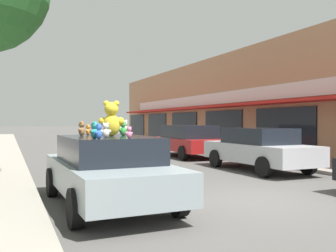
{
  "coord_description": "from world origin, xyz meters",
  "views": [
    {
      "loc": [
        -5.07,
        -6.84,
        1.74
      ],
      "look_at": [
        -1.08,
        2.47,
        1.62
      ],
      "focal_mm": 40.0,
      "sensor_mm": 36.0,
      "label": 1
    }
  ],
  "objects_px": {
    "teddy_bear_white": "(106,130)",
    "teddy_bear_cream": "(124,128)",
    "parked_car_far_center": "(258,148)",
    "teddy_bear_green": "(123,129)",
    "teddy_bear_giant": "(111,119)",
    "teddy_bear_blue": "(99,132)",
    "teddy_bear_pink": "(129,133)",
    "teddy_bear_brown": "(82,129)",
    "teddy_bear_red": "(94,131)",
    "teddy_bear_teal": "(95,130)",
    "teddy_bear_orange": "(88,130)",
    "plush_art_car": "(108,168)",
    "parked_car_far_right": "(188,140)"
  },
  "relations": [
    {
      "from": "teddy_bear_blue",
      "to": "parked_car_far_center",
      "type": "relative_size",
      "value": 0.06
    },
    {
      "from": "teddy_bear_giant",
      "to": "teddy_bear_blue",
      "type": "relative_size",
      "value": 2.74
    },
    {
      "from": "teddy_bear_green",
      "to": "parked_car_far_right",
      "type": "distance_m",
      "value": 10.42
    },
    {
      "from": "teddy_bear_giant",
      "to": "teddy_bear_green",
      "type": "distance_m",
      "value": 0.41
    },
    {
      "from": "parked_car_far_right",
      "to": "teddy_bear_red",
      "type": "bearing_deg",
      "value": -124.8
    },
    {
      "from": "teddy_bear_orange",
      "to": "teddy_bear_green",
      "type": "bearing_deg",
      "value": 72.91
    },
    {
      "from": "teddy_bear_white",
      "to": "teddy_bear_cream",
      "type": "xyz_separation_m",
      "value": [
        0.79,
        1.42,
        0.03
      ]
    },
    {
      "from": "teddy_bear_brown",
      "to": "teddy_bear_white",
      "type": "height_order",
      "value": "teddy_bear_brown"
    },
    {
      "from": "plush_art_car",
      "to": "teddy_bear_cream",
      "type": "height_order",
      "value": "teddy_bear_cream"
    },
    {
      "from": "teddy_bear_white",
      "to": "parked_car_far_right",
      "type": "distance_m",
      "value": 11.46
    },
    {
      "from": "parked_car_far_center",
      "to": "teddy_bear_green",
      "type": "bearing_deg",
      "value": -152.73
    },
    {
      "from": "teddy_bear_orange",
      "to": "teddy_bear_cream",
      "type": "xyz_separation_m",
      "value": [
        0.83,
        -0.12,
        0.05
      ]
    },
    {
      "from": "teddy_bear_orange",
      "to": "teddy_bear_brown",
      "type": "distance_m",
      "value": 0.57
    },
    {
      "from": "teddy_bear_red",
      "to": "teddy_bear_pink",
      "type": "relative_size",
      "value": 1.31
    },
    {
      "from": "teddy_bear_cream",
      "to": "parked_car_far_right",
      "type": "xyz_separation_m",
      "value": [
        5.64,
        8.02,
        -0.76
      ]
    },
    {
      "from": "teddy_bear_teal",
      "to": "parked_car_far_right",
      "type": "bearing_deg",
      "value": -178.31
    },
    {
      "from": "teddy_bear_orange",
      "to": "teddy_bear_white",
      "type": "relative_size",
      "value": 0.83
    },
    {
      "from": "parked_car_far_center",
      "to": "teddy_bear_teal",
      "type": "bearing_deg",
      "value": -148.07
    },
    {
      "from": "teddy_bear_orange",
      "to": "teddy_bear_brown",
      "type": "bearing_deg",
      "value": 5.46
    },
    {
      "from": "teddy_bear_red",
      "to": "teddy_bear_brown",
      "type": "distance_m",
      "value": 1.23
    },
    {
      "from": "teddy_bear_white",
      "to": "teddy_bear_cream",
      "type": "distance_m",
      "value": 1.63
    },
    {
      "from": "parked_car_far_center",
      "to": "teddy_bear_white",
      "type": "bearing_deg",
      "value": -148.99
    },
    {
      "from": "teddy_bear_pink",
      "to": "teddy_bear_white",
      "type": "relative_size",
      "value": 0.74
    },
    {
      "from": "teddy_bear_green",
      "to": "teddy_bear_brown",
      "type": "xyz_separation_m",
      "value": [
        -0.87,
        0.17,
        0.0
      ]
    },
    {
      "from": "teddy_bear_teal",
      "to": "teddy_bear_giant",
      "type": "bearing_deg",
      "value": -173.48
    },
    {
      "from": "teddy_bear_brown",
      "to": "parked_car_far_center",
      "type": "distance_m",
      "value": 7.33
    },
    {
      "from": "teddy_bear_orange",
      "to": "teddy_bear_blue",
      "type": "bearing_deg",
      "value": 24.32
    },
    {
      "from": "teddy_bear_giant",
      "to": "teddy_bear_brown",
      "type": "xyz_separation_m",
      "value": [
        -0.56,
        0.34,
        -0.21
      ]
    },
    {
      "from": "teddy_bear_red",
      "to": "teddy_bear_brown",
      "type": "height_order",
      "value": "teddy_bear_brown"
    },
    {
      "from": "teddy_bear_pink",
      "to": "teddy_bear_orange",
      "type": "bearing_deg",
      "value": -89.58
    },
    {
      "from": "teddy_bear_teal",
      "to": "parked_car_far_center",
      "type": "bearing_deg",
      "value": 158.15
    },
    {
      "from": "plush_art_car",
      "to": "teddy_bear_pink",
      "type": "bearing_deg",
      "value": -81.24
    },
    {
      "from": "teddy_bear_red",
      "to": "teddy_bear_giant",
      "type": "bearing_deg",
      "value": -72.58
    },
    {
      "from": "plush_art_car",
      "to": "teddy_bear_giant",
      "type": "distance_m",
      "value": 1.03
    },
    {
      "from": "teddy_bear_green",
      "to": "teddy_bear_cream",
      "type": "bearing_deg",
      "value": -115.29
    },
    {
      "from": "plush_art_car",
      "to": "teddy_bear_white",
      "type": "height_order",
      "value": "teddy_bear_white"
    },
    {
      "from": "teddy_bear_brown",
      "to": "teddy_bear_blue",
      "type": "relative_size",
      "value": 1.15
    },
    {
      "from": "teddy_bear_blue",
      "to": "plush_art_car",
      "type": "bearing_deg",
      "value": -156.35
    },
    {
      "from": "teddy_bear_giant",
      "to": "teddy_bear_red",
      "type": "distance_m",
      "value": 1.07
    },
    {
      "from": "teddy_bear_white",
      "to": "teddy_bear_cream",
      "type": "height_order",
      "value": "teddy_bear_cream"
    },
    {
      "from": "teddy_bear_cream",
      "to": "teddy_bear_brown",
      "type": "bearing_deg",
      "value": 4.13
    },
    {
      "from": "teddy_bear_red",
      "to": "teddy_bear_brown",
      "type": "relative_size",
      "value": 0.9
    },
    {
      "from": "teddy_bear_giant",
      "to": "teddy_bear_teal",
      "type": "relative_size",
      "value": 2.43
    },
    {
      "from": "teddy_bear_giant",
      "to": "teddy_bear_teal",
      "type": "height_order",
      "value": "teddy_bear_giant"
    },
    {
      "from": "teddy_bear_blue",
      "to": "parked_car_far_right",
      "type": "distance_m",
      "value": 12.01
    },
    {
      "from": "teddy_bear_green",
      "to": "teddy_bear_blue",
      "type": "xyz_separation_m",
      "value": [
        -0.84,
        -1.36,
        -0.02
      ]
    },
    {
      "from": "teddy_bear_cream",
      "to": "plush_art_car",
      "type": "bearing_deg",
      "value": 37.66
    },
    {
      "from": "teddy_bear_cream",
      "to": "parked_car_far_center",
      "type": "xyz_separation_m",
      "value": [
        5.64,
        2.44,
        -0.8
      ]
    },
    {
      "from": "teddy_bear_red",
      "to": "teddy_bear_white",
      "type": "height_order",
      "value": "teddy_bear_white"
    },
    {
      "from": "teddy_bear_orange",
      "to": "plush_art_car",
      "type": "bearing_deg",
      "value": 43.41
    }
  ]
}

